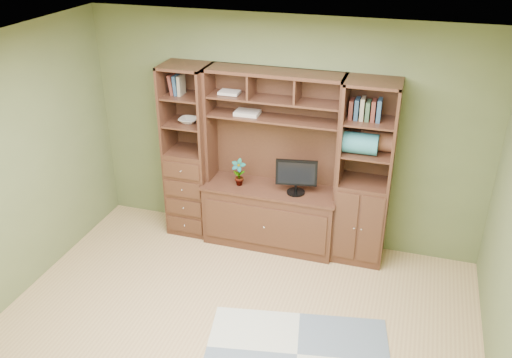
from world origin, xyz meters
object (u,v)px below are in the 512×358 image
(right_tower, at_px, (365,175))
(monitor, at_px, (297,171))
(center_hutch, at_px, (271,164))
(left_tower, at_px, (189,152))

(right_tower, bearing_deg, monitor, -174.10)
(right_tower, distance_m, monitor, 0.73)
(center_hutch, bearing_deg, left_tower, 177.71)
(monitor, bearing_deg, right_tower, -3.71)
(center_hutch, distance_m, right_tower, 1.03)
(center_hutch, height_order, monitor, center_hutch)
(right_tower, bearing_deg, center_hutch, -177.77)
(center_hutch, distance_m, left_tower, 1.00)
(right_tower, height_order, monitor, right_tower)
(monitor, bearing_deg, left_tower, 167.09)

